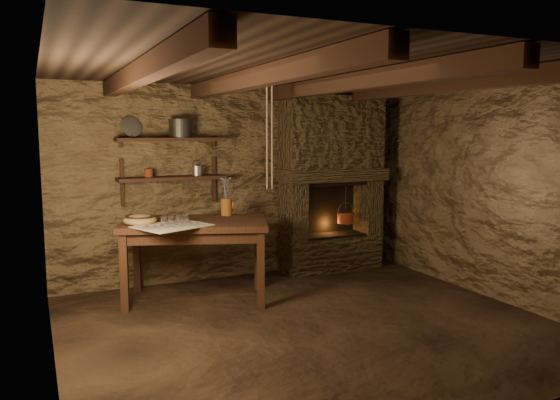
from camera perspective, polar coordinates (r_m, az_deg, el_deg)
name	(u,v)px	position (r m, az deg, el deg)	size (l,w,h in m)	color
floor	(309,325)	(5.37, 3.03, -12.92)	(4.50, 4.50, 0.00)	black
back_wall	(236,183)	(6.90, -4.63, 1.83)	(4.50, 0.04, 2.40)	#493722
front_wall	(465,240)	(3.46, 18.74, -3.96)	(4.50, 0.04, 2.40)	#493722
left_wall	(47,217)	(4.51, -23.13, -1.62)	(0.04, 4.00, 2.40)	#493722
right_wall	(491,190)	(6.44, 21.15, 0.97)	(0.04, 4.00, 2.40)	#493722
ceiling	(311,69)	(5.07, 3.21, 13.48)	(4.50, 4.00, 0.04)	black
beam_far_left	(143,72)	(4.56, -14.16, 12.83)	(0.14, 3.95, 0.16)	black
beam_mid_left	(259,77)	(4.85, -2.16, 12.70)	(0.14, 3.95, 0.16)	black
beam_mid_right	(357,82)	(5.31, 8.09, 12.16)	(0.14, 3.95, 0.16)	black
beam_far_right	(441,85)	(5.91, 16.46, 11.43)	(0.14, 3.95, 0.16)	black
shelf_lower	(172,178)	(6.50, -11.22, 2.26)	(1.25, 0.30, 0.04)	black
shelf_upper	(171,139)	(6.47, -11.31, 6.23)	(1.25, 0.30, 0.04)	black
hearth	(331,178)	(7.22, 5.38, 2.26)	(1.43, 0.51, 2.30)	#372C1B
work_table	(196,257)	(6.06, -8.82, -5.94)	(1.75, 1.35, 0.88)	black
linen_cloth	(172,226)	(5.66, -11.20, -2.68)	(0.68, 0.55, 0.01)	beige
pewter_cutlery_row	(173,225)	(5.64, -11.15, -2.61)	(0.57, 0.22, 0.01)	#98978A
drinking_glasses	(171,219)	(5.78, -11.30, -1.99)	(0.22, 0.07, 0.09)	white
stoneware_jug	(227,199)	(6.28, -5.60, 0.12)	(0.15, 0.15, 0.44)	#91531C
wooden_bowl	(140,220)	(5.87, -14.42, -2.05)	(0.35, 0.35, 0.12)	olive
iron_stockpot	(180,129)	(6.50, -10.36, 7.29)	(0.26, 0.26, 0.19)	#2C2A27
tin_pan	(131,127)	(6.49, -15.30, 7.37)	(0.24, 0.24, 0.03)	#A1A09B
small_kettle	(197,171)	(6.57, -8.65, 3.05)	(0.17, 0.13, 0.18)	#A1A09B
rusty_tin	(149,173)	(6.43, -13.55, 2.76)	(0.10, 0.10, 0.10)	#5A2512
red_pot	(345,217)	(7.34, 6.86, -1.77)	(0.24, 0.23, 0.54)	maroon
hanging_ropes	(269,135)	(6.01, -1.11, 6.78)	(0.08, 0.08, 1.20)	#CCB690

